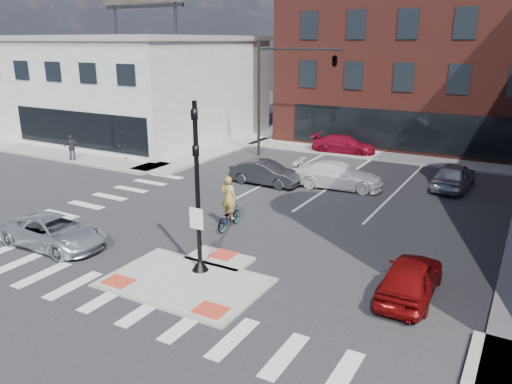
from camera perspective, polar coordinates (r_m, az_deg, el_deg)
The scene contains 18 objects.
ground at distance 17.86m, azimuth -7.13°, elevation -9.65°, with size 120.00×120.00×0.00m, color #28282B.
refuge_island at distance 17.65m, azimuth -7.64°, elevation -9.82°, with size 5.40×4.65×0.13m.
sidewalk_nw at distance 39.32m, azimuth -13.60°, elevation 4.93°, with size 23.50×20.50×0.15m.
sidewalk_n at distance 36.20m, azimuth 18.21°, elevation 3.54°, with size 26.00×3.00×0.15m, color gray.
building_nw at distance 45.67m, azimuth -14.81°, elevation 11.75°, with size 20.40×16.40×14.40m.
building_n at distance 45.18m, azimuth 21.89°, elevation 15.62°, with size 24.40×18.40×15.50m.
building_far_left at distance 66.19m, azimuth 18.13°, elevation 13.61°, with size 10.00×12.00×10.00m, color slate.
signal_pole at distance 17.23m, azimuth -6.63°, elevation -2.13°, with size 0.60×0.60×5.98m.
mast_arm_signal at distance 33.45m, azimuth 6.52°, elevation 13.87°, with size 6.10×2.24×8.00m.
silver_suv at distance 21.52m, azimuth -22.06°, elevation -4.25°, with size 2.10×4.54×1.26m, color silver.
red_sedan at distance 16.94m, azimuth 17.22°, elevation -9.32°, with size 1.60×3.98×1.36m, color maroon.
white_pickup at distance 28.26m, azimuth 9.39°, elevation 1.90°, with size 2.02×4.98×1.45m, color white.
bg_car_dark at distance 28.52m, azimuth 1.11°, elevation 2.19°, with size 1.44×4.13×1.36m, color #25262A.
bg_car_silver at distance 29.78m, azimuth 21.70°, elevation 1.73°, with size 1.76×4.38×1.49m, color #B0B2B8.
bg_car_red at distance 36.98m, azimuth 10.00°, elevation 5.35°, with size 1.88×4.62×1.34m, color maroon.
cyclist at distance 21.86m, azimuth -3.13°, elevation -2.18°, with size 0.80×1.96×2.38m.
pedestrian_a at distance 35.40m, azimuth -14.86°, elevation 5.20°, with size 0.90×0.70×1.85m, color black.
pedestrian_b at distance 36.18m, azimuth -20.35°, elevation 4.81°, with size 0.99×0.41×1.68m, color #302A33.
Camera 1 is at (9.72, -12.69, 7.97)m, focal length 35.00 mm.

